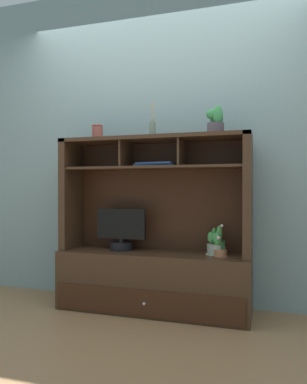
# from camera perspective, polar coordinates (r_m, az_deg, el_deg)

# --- Properties ---
(floor_plane) EXTENTS (6.00, 6.00, 0.02)m
(floor_plane) POSITION_cam_1_polar(r_m,az_deg,el_deg) (3.12, 0.00, -18.04)
(floor_plane) COLOR #906A45
(floor_plane) RESTS_ON ground
(back_wall) EXTENTS (6.00, 0.02, 2.80)m
(back_wall) POSITION_cam_1_polar(r_m,az_deg,el_deg) (3.22, 1.34, 7.97)
(back_wall) COLOR #7C979A
(back_wall) RESTS_ON ground
(media_console) EXTENTS (1.54, 0.48, 1.40)m
(media_console) POSITION_cam_1_polar(r_m,az_deg,el_deg) (3.02, 0.05, -10.39)
(media_console) COLOR #3E291A
(media_console) RESTS_ON ground
(tv_monitor) EXTENTS (0.42, 0.19, 0.34)m
(tv_monitor) POSITION_cam_1_polar(r_m,az_deg,el_deg) (3.07, -5.04, -6.29)
(tv_monitor) COLOR black
(tv_monitor) RESTS_ON media_console
(potted_orchid) EXTENTS (0.11, 0.11, 0.24)m
(potted_orchid) POSITION_cam_1_polar(r_m,az_deg,el_deg) (2.84, 10.43, -9.16)
(potted_orchid) COLOR #AA6C46
(potted_orchid) RESTS_ON media_console
(potted_fern) EXTENTS (0.16, 0.16, 0.23)m
(potted_fern) POSITION_cam_1_polar(r_m,az_deg,el_deg) (2.90, 9.73, -7.96)
(potted_fern) COLOR #94A08D
(potted_fern) RESTS_ON media_console
(magazine_stack_left) EXTENTS (0.33, 0.18, 0.03)m
(magazine_stack_left) POSITION_cam_1_polar(r_m,az_deg,el_deg) (2.92, 0.33, 4.32)
(magazine_stack_left) COLOR #315679
(magazine_stack_left) RESTS_ON media_console
(diffuser_bottle) EXTENTS (0.05, 0.05, 0.27)m
(diffuser_bottle) POSITION_cam_1_polar(r_m,az_deg,el_deg) (2.96, -0.17, 9.80)
(diffuser_bottle) COLOR slate
(diffuser_bottle) RESTS_ON media_console
(potted_succulent) EXTENTS (0.15, 0.15, 0.21)m
(potted_succulent) POSITION_cam_1_polar(r_m,az_deg,el_deg) (2.87, 9.67, 10.58)
(potted_succulent) COLOR #4E464D
(potted_succulent) RESTS_ON media_console
(ceramic_vase) EXTENTS (0.09, 0.09, 0.13)m
(ceramic_vase) POSITION_cam_1_polar(r_m,az_deg,el_deg) (3.18, -8.73, 9.18)
(ceramic_vase) COLOR brown
(ceramic_vase) RESTS_ON media_console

